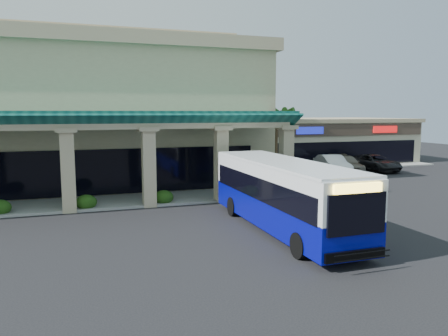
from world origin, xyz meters
name	(u,v)px	position (x,y,z in m)	size (l,w,h in m)	color
ground	(226,223)	(0.00, 0.00, 0.00)	(110.00, 110.00, 0.00)	black
main_building	(61,111)	(-8.00, 16.00, 5.67)	(30.80, 14.80, 11.35)	#C0B589
arcade	(59,159)	(-8.00, 6.80, 2.85)	(30.00, 6.20, 5.70)	#0C4A43
strip_mall	(305,140)	(18.00, 24.00, 2.45)	(22.50, 12.50, 4.90)	beige
palm_0	(281,141)	(8.50, 11.00, 3.30)	(2.40, 2.40, 6.60)	#214A13
palm_1	(276,143)	(9.50, 14.00, 2.90)	(2.40, 2.40, 5.80)	#214A13
broadleaf_tree	(235,146)	(7.50, 19.00, 2.41)	(2.60, 2.60, 4.81)	#1B3E0E
transit_bus	(283,196)	(2.15, -2.08, 1.66)	(2.77, 11.91, 3.33)	#05098B
pedestrian	(341,204)	(5.48, -1.97, 1.00)	(0.73, 0.48, 2.00)	#404559
car_silver	(284,167)	(10.30, 14.09, 0.75)	(1.77, 4.40, 1.50)	#BBBBBB
car_white	(332,165)	(14.94, 13.57, 0.87)	(1.84, 5.26, 1.73)	white
car_red	(346,164)	(17.04, 14.49, 0.77)	(2.15, 5.28, 1.53)	#696052
car_gray	(374,163)	(20.06, 14.27, 0.79)	(2.61, 5.66, 1.57)	black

